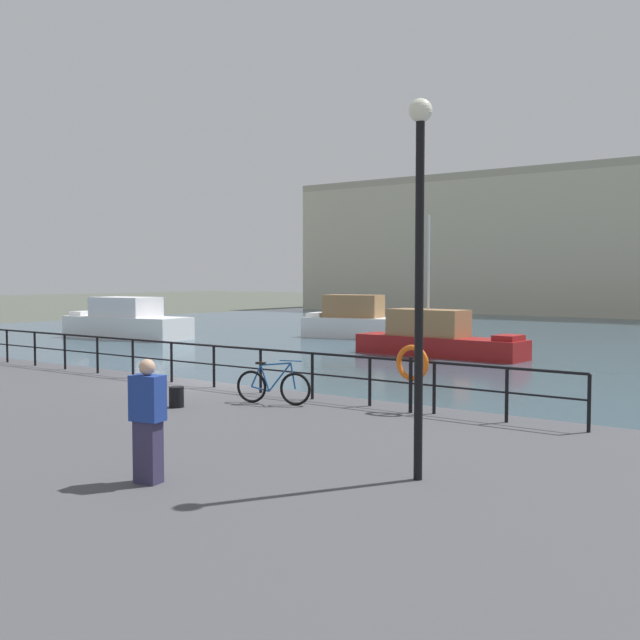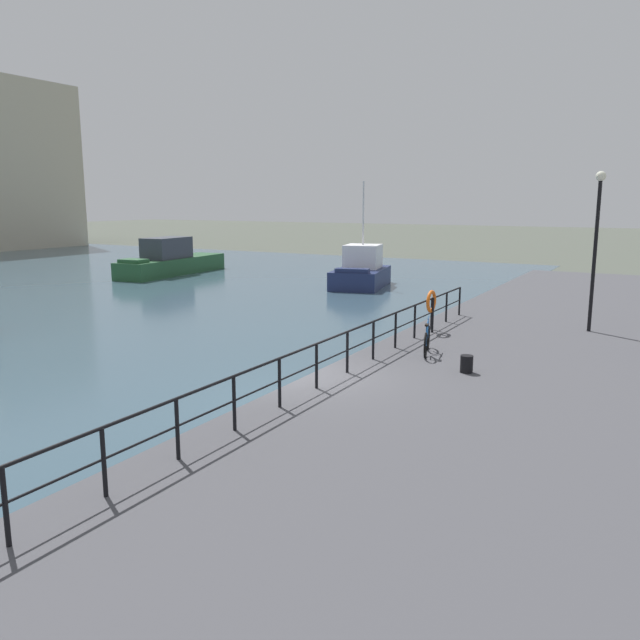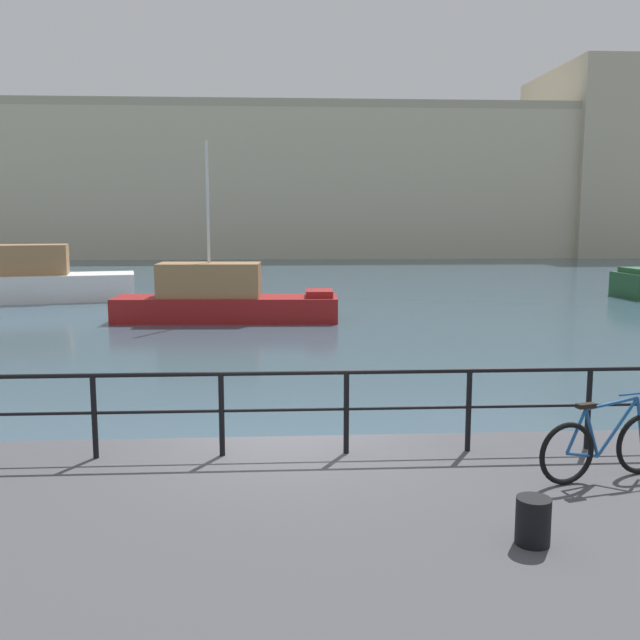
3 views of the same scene
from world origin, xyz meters
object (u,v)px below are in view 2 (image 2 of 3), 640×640
at_px(moored_small_launch, 361,272).
at_px(parked_bicycle, 427,340).
at_px(mooring_bollard, 467,364).
at_px(quay_lamp_post, 596,232).
at_px(moored_blue_motorboat, 171,261).
at_px(life_ring_stand, 431,303).

relative_size(moored_small_launch, parked_bicycle, 3.60).
height_order(mooring_bollard, quay_lamp_post, quay_lamp_post).
xyz_separation_m(moored_blue_motorboat, parked_bicycle, (-16.81, -24.80, 0.27)).
bearing_deg(life_ring_stand, quay_lamp_post, -59.03).
distance_m(moored_small_launch, life_ring_stand, 17.43).
bearing_deg(parked_bicycle, mooring_bollard, -147.73).
bearing_deg(quay_lamp_post, moored_small_launch, 49.82).
distance_m(moored_blue_motorboat, quay_lamp_post, 30.67).
distance_m(parked_bicycle, life_ring_stand, 3.15).
bearing_deg(life_ring_stand, mooring_bollard, -150.23).
height_order(moored_blue_motorboat, life_ring_stand, moored_blue_motorboat).
bearing_deg(moored_small_launch, mooring_bollard, 19.34).
height_order(moored_small_launch, mooring_bollard, moored_small_launch).
height_order(moored_blue_motorboat, moored_small_launch, moored_small_launch).
xyz_separation_m(moored_blue_motorboat, moored_small_launch, (0.72, -14.36, -0.02)).
height_order(parked_bicycle, mooring_bollard, parked_bicycle).
relative_size(mooring_bollard, quay_lamp_post, 0.08).
height_order(moored_small_launch, parked_bicycle, moored_small_launch).
bearing_deg(parked_bicycle, life_ring_stand, 1.56).
relative_size(moored_blue_motorboat, quay_lamp_post, 1.89).
bearing_deg(mooring_bollard, moored_blue_motorboat, 55.37).
bearing_deg(quay_lamp_post, life_ring_stand, 120.97).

